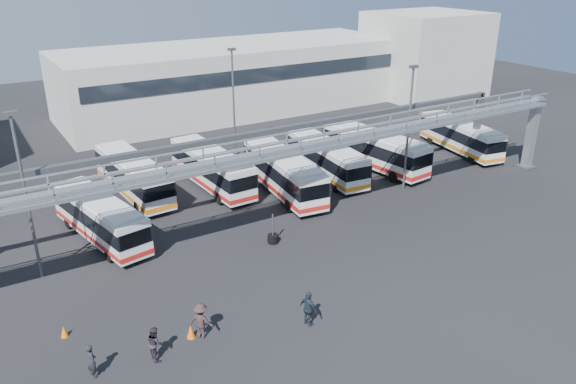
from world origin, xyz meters
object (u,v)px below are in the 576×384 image
bus_6 (327,158)px  tire_stack (273,238)px  light_pole_left (25,189)px  pedestrian_a (92,361)px  bus_9 (461,135)px  cone_right (64,331)px  bus_2 (100,217)px  cone_left (191,331)px  light_pole_back (233,97)px  light_pole_mid (409,122)px  bus_4 (212,167)px  bus_5 (283,172)px  bus_7 (374,148)px  pedestrian_d (309,309)px  pedestrian_b (155,343)px  bus_3 (133,175)px  pedestrian_c (201,321)px

bus_6 → tire_stack: bearing=-135.8°
light_pole_left → pedestrian_a: light_pole_left is taller
bus_9 → cone_right: bus_9 is taller
bus_2 → cone_left: bearing=-96.3°
pedestrian_a → light_pole_back: bearing=-46.9°
cone_left → cone_right: (-5.46, 3.42, -0.04)m
light_pole_mid → pedestrian_a: (-27.48, -9.49, -4.86)m
bus_4 → bus_9: 24.95m
bus_5 → pedestrian_a: bus_5 is taller
bus_7 → light_pole_left: bearing=-178.3°
bus_6 → bus_4: bearing=168.3°
tire_stack → cone_left: bearing=-142.4°
bus_7 → cone_right: bus_7 is taller
bus_4 → pedestrian_d: 20.34m
bus_5 → bus_7: bearing=11.0°
bus_4 → pedestrian_b: (-11.27, -18.39, -0.93)m
bus_3 → bus_5: (10.46, -5.84, 0.05)m
pedestrian_b → tire_stack: (10.68, 7.28, -0.52)m
pedestrian_b → pedestrian_a: bearing=83.5°
light_pole_left → bus_9: bearing=5.0°
bus_2 → bus_9: bearing=-10.1°
bus_4 → bus_6: (9.54, -2.88, -0.08)m
pedestrian_b → bus_7: bearing=-60.5°
bus_9 → light_pole_mid: bearing=-149.4°
bus_9 → pedestrian_c: (-33.34, -13.82, -0.73)m
bus_3 → bus_4: bus_4 is taller
pedestrian_b → cone_left: 2.19m
light_pole_left → cone_left: (5.44, -10.16, -5.37)m
pedestrian_d → cone_right: (-11.11, 5.65, -0.67)m
pedestrian_d → bus_3: bearing=-9.3°
light_pole_mid → cone_right: bearing=-168.4°
bus_4 → bus_2: bearing=-158.4°
pedestrian_c → cone_right: size_ratio=3.14×
bus_6 → bus_9: (15.05, -1.32, -0.03)m
cone_left → cone_right: 6.44m
light_pole_mid → bus_4: 16.35m
bus_4 → pedestrian_a: bearing=-130.6°
bus_5 → bus_6: (5.11, 1.25, -0.12)m
cone_left → tire_stack: size_ratio=0.33×
light_pole_back → cone_left: (-14.56, -24.16, -5.37)m
bus_3 → bus_5: size_ratio=0.97×
bus_2 → pedestrian_d: (6.67, -15.39, -0.71)m
light_pole_left → pedestrian_a: size_ratio=5.86×
bus_9 → pedestrian_d: 32.31m
pedestrian_a → pedestrian_d: (10.57, -1.90, 0.11)m
bus_5 → cone_right: bearing=-145.5°
bus_2 → pedestrian_b: bearing=-105.0°
pedestrian_b → pedestrian_c: bearing=-82.6°
light_pole_left → pedestrian_b: size_ratio=5.81×
bus_6 → pedestrian_c: bearing=-135.3°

